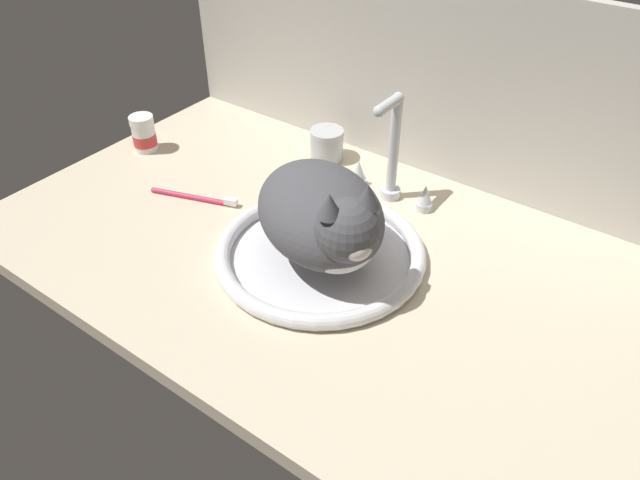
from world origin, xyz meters
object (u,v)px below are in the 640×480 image
Objects in this scene: sink_basin at (320,253)px; toothbrush at (196,197)px; cat at (324,217)px; pill_bottle at (144,135)px; faucet at (391,161)px; metal_jar at (327,144)px.

toothbrush is (-30.48, 0.26, -0.60)cm from sink_basin.
cat reaches higher than toothbrush.
sink_basin is 30.48cm from toothbrush.
pill_bottle is (-55.29, 8.99, -6.35)cm from cat.
pill_bottle is (-53.76, -15.11, -4.78)cm from faucet.
metal_jar is at bearing 67.75° from toothbrush.
pill_bottle is 0.45× the size of toothbrush.
toothbrush is at bearing -112.25° from metal_jar.
cat is 33.42cm from toothbrush.
cat reaches higher than pill_bottle.
toothbrush is (23.29, -7.79, -3.17)cm from pill_bottle.
toothbrush is (-32.01, 1.20, -9.52)cm from cat.
sink_basin is 1.65× the size of faucet.
metal_jar is at bearing 123.47° from sink_basin.
faucet is at bearing 36.92° from toothbrush.
toothbrush is at bearing -143.08° from faucet.
cat is 36.51cm from metal_jar.
sink_basin is 4.49× the size of pill_bottle.
sink_basin is 1.06× the size of cat.
faucet is 38.94cm from toothbrush.
toothbrush is at bearing 179.51° from sink_basin.
cat is at bearing -55.32° from metal_jar.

